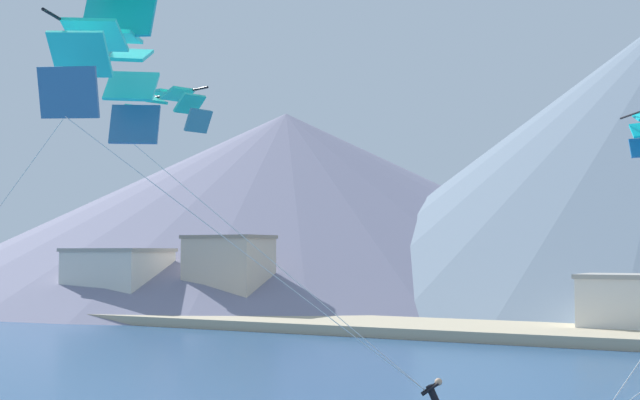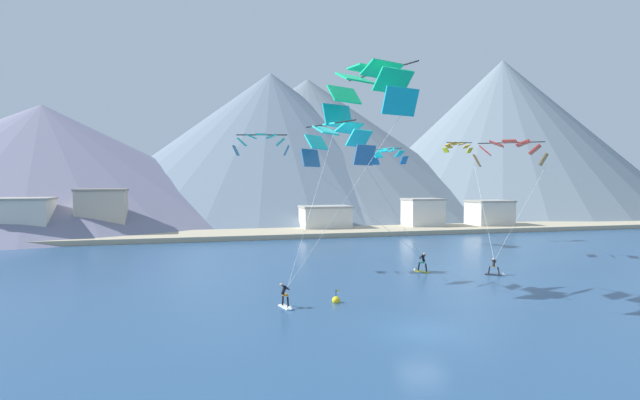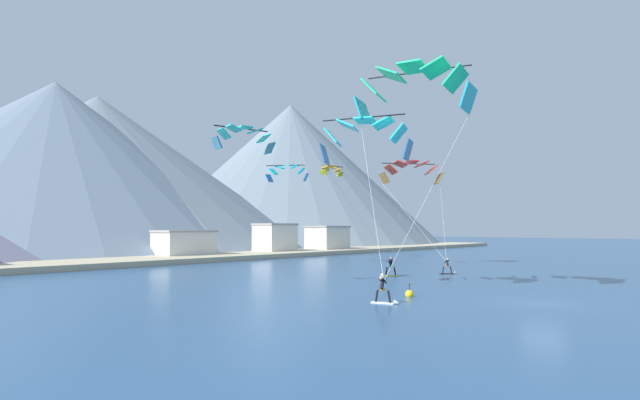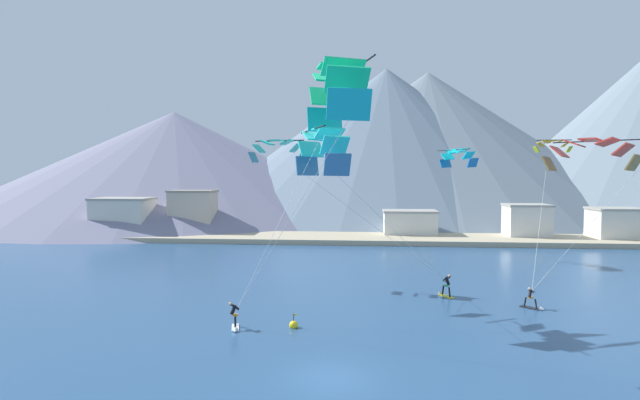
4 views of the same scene
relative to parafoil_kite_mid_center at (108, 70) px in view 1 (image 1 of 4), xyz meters
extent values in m
cylinder|color=black|center=(9.52, 4.29, -10.33)|extent=(0.51, 0.42, 0.66)
cylinder|color=black|center=(9.50, 4.14, -10.15)|extent=(0.53, 0.34, 0.42)
cylinder|color=black|center=(9.38, 4.36, -10.15)|extent=(0.53, 0.34, 0.42)
cylinder|color=black|center=(9.28, 4.16, -10.18)|extent=(0.28, 0.47, 0.03)
sphere|color=tan|center=(9.67, 4.38, -9.94)|extent=(0.24, 0.24, 0.24)
cube|color=#15B3BE|center=(0.15, 0.31, 1.93)|extent=(2.54, 1.40, 1.77)
cube|color=teal|center=(1.24, -2.97, -1.31)|extent=(1.85, 1.10, 1.50)
cube|color=#2AE8D7|center=(1.03, -2.33, -0.04)|extent=(2.07, 1.62, 1.28)
cube|color=#2AE8D7|center=(0.61, -1.27, 0.82)|extent=(2.19, 1.97, 0.83)
cube|color=#2AE8D7|center=(0.05, 0.02, 1.13)|extent=(2.22, 2.09, 0.22)
cube|color=#2AE8D7|center=(-0.55, 1.29, 0.82)|extent=(2.17, 2.04, 0.83)
cube|color=#2AE8D7|center=(-1.06, 2.32, -0.04)|extent=(2.01, 1.76, 1.28)
cube|color=teal|center=(-1.41, 2.90, -1.31)|extent=(1.78, 1.28, 1.50)
cylinder|color=black|center=(-0.68, -0.30, 1.18)|extent=(2.35, 5.96, 0.10)
cylinder|color=silver|center=(5.27, 0.53, -6.10)|extent=(8.07, 7.29, 8.18)
cylinder|color=silver|center=(3.90, 3.58, -6.10)|extent=(10.80, 1.20, 8.18)
cube|color=teal|center=(-6.98, 9.12, -0.43)|extent=(0.80, 1.25, 0.96)
cube|color=#27D8BE|center=(-6.43, 8.97, 0.34)|extent=(1.07, 1.32, 0.79)
cube|color=#27D8BE|center=(-5.64, 8.78, 0.85)|extent=(1.22, 1.36, 0.50)
cube|color=#27D8BE|center=(-4.72, 8.56, 1.03)|extent=(1.24, 1.36, 0.14)
cube|color=#27D8BE|center=(-3.81, 8.35, 0.85)|extent=(1.20, 1.35, 0.50)
cube|color=#27D8BE|center=(-3.01, 8.18, 0.34)|extent=(1.04, 1.32, 0.79)
cube|color=teal|center=(-2.46, 8.07, -0.43)|extent=(0.77, 1.26, 0.96)
cylinder|color=black|center=(-4.61, 9.07, 1.04)|extent=(4.60, 1.25, 0.10)
cube|color=tan|center=(1.38, 36.26, -11.20)|extent=(180.00, 10.00, 0.70)
cube|color=silver|center=(-33.72, 37.72, -8.72)|extent=(8.24, 5.77, 5.67)
cube|color=#99958B|center=(-33.72, 37.72, -5.73)|extent=(8.57, 6.00, 0.30)
cube|color=beige|center=(-23.64, 40.24, -8.17)|extent=(6.71, 4.46, 6.77)
cube|color=gray|center=(-23.64, 40.24, -4.64)|extent=(6.97, 4.63, 0.30)
cone|color=slate|center=(-41.06, 77.76, 0.41)|extent=(98.12, 98.12, 23.93)
camera|label=1|loc=(20.13, -21.63, -5.94)|focal=50.00mm
camera|label=2|loc=(-10.90, -37.29, -3.04)|focal=28.00mm
camera|label=3|loc=(-29.85, -22.71, -7.00)|focal=28.00mm
camera|label=4|loc=(2.98, -35.17, -1.89)|focal=28.00mm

